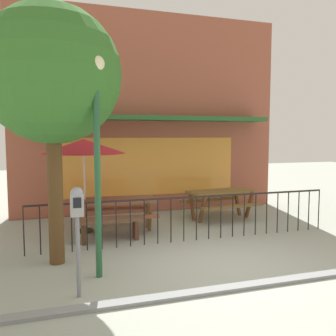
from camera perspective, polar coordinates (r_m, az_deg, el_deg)
The scene contains 11 objects.
ground at distance 6.48m, azimuth 8.95°, elevation -15.32°, with size 40.00×40.00×0.00m, color #9AA194.
pub_storefront at distance 10.85m, azimuth -2.89°, elevation 8.48°, with size 7.92×1.34×5.82m.
patio_fence_front at distance 7.75m, azimuth 3.55°, elevation -6.73°, with size 6.68×0.04×0.97m.
picnic_table_left at distance 8.63m, azimuth -8.05°, elevation -5.90°, with size 1.92×1.53×0.79m.
picnic_table_right at distance 9.87m, azimuth 8.37°, elevation -4.50°, with size 1.96×1.58×0.79m.
patio_umbrella at distance 8.53m, azimuth -13.20°, elevation 3.29°, with size 1.91×1.91×2.18m.
patio_bench at distance 7.88m, azimuth -9.17°, elevation -8.91°, with size 1.41×0.36×0.48m.
parking_meter_near at distance 5.13m, azimuth -14.20°, elevation -6.87°, with size 0.18×0.17×1.56m.
street_tree at distance 6.59m, azimuth -17.90°, elevation 13.69°, with size 2.36×2.36×4.47m.
street_lamp at distance 5.69m, azimuth -11.23°, elevation 5.64°, with size 0.28×0.28×3.49m.
curb_edge at distance 5.79m, azimuth 12.83°, elevation -17.93°, with size 11.09×0.20×0.11m, color gray.
Camera 1 is at (-2.72, -5.43, 2.26)m, focal length 38.46 mm.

